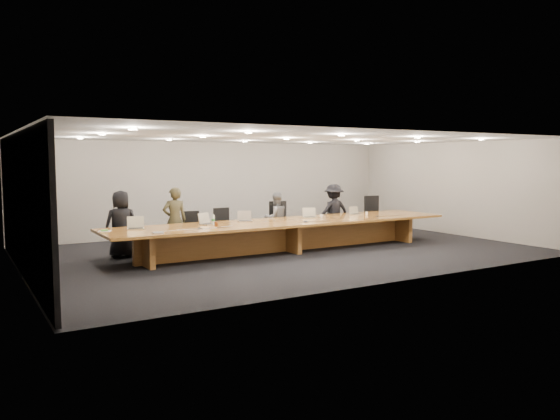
# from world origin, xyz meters

# --- Properties ---
(ground) EXTENTS (12.00, 12.00, 0.00)m
(ground) POSITION_xyz_m (0.00, 0.00, 0.00)
(ground) COLOR black
(ground) RESTS_ON ground
(back_wall) EXTENTS (12.00, 0.02, 2.80)m
(back_wall) POSITION_xyz_m (0.00, 4.00, 1.40)
(back_wall) COLOR beige
(back_wall) RESTS_ON ground
(left_wall_panel) EXTENTS (0.08, 7.84, 2.74)m
(left_wall_panel) POSITION_xyz_m (-5.94, 0.00, 1.37)
(left_wall_panel) COLOR black
(left_wall_panel) RESTS_ON ground
(conference_table) EXTENTS (9.00, 1.80, 0.75)m
(conference_table) POSITION_xyz_m (0.00, 0.00, 0.52)
(conference_table) COLOR brown
(conference_table) RESTS_ON ground
(chair_far_left) EXTENTS (0.61, 0.61, 1.07)m
(chair_far_left) POSITION_xyz_m (-3.67, 1.35, 0.54)
(chair_far_left) COLOR black
(chair_far_left) RESTS_ON ground
(chair_left) EXTENTS (0.59, 0.59, 1.00)m
(chair_left) POSITION_xyz_m (-1.98, 1.23, 0.50)
(chair_left) COLOR black
(chair_left) RESTS_ON ground
(chair_mid_left) EXTENTS (0.55, 0.55, 1.05)m
(chair_mid_left) POSITION_xyz_m (-1.10, 1.20, 0.52)
(chair_mid_left) COLOR black
(chair_mid_left) RESTS_ON ground
(chair_mid_right) EXTENTS (0.70, 0.70, 1.16)m
(chair_mid_right) POSITION_xyz_m (0.53, 1.16, 0.58)
(chair_mid_right) COLOR black
(chair_mid_right) RESTS_ON ground
(chair_right) EXTENTS (0.58, 0.58, 1.07)m
(chair_right) POSITION_xyz_m (2.52, 1.19, 0.54)
(chair_right) COLOR black
(chair_right) RESTS_ON ground
(chair_far_right) EXTENTS (0.67, 0.67, 1.20)m
(chair_far_right) POSITION_xyz_m (3.90, 1.15, 0.60)
(chair_far_right) COLOR black
(chair_far_right) RESTS_ON ground
(person_a) EXTENTS (0.78, 0.53, 1.56)m
(person_a) POSITION_xyz_m (-3.75, 1.20, 0.78)
(person_a) COLOR black
(person_a) RESTS_ON ground
(person_b) EXTENTS (0.63, 0.46, 1.60)m
(person_b) POSITION_xyz_m (-2.46, 1.17, 0.80)
(person_b) COLOR #38331E
(person_b) RESTS_ON ground
(person_c) EXTENTS (0.72, 0.59, 1.39)m
(person_c) POSITION_xyz_m (0.36, 1.12, 0.70)
(person_c) COLOR slate
(person_c) RESTS_ON ground
(person_d) EXTENTS (1.05, 0.65, 1.56)m
(person_d) POSITION_xyz_m (2.41, 1.28, 0.78)
(person_d) COLOR black
(person_d) RESTS_ON ground
(laptop_a) EXTENTS (0.42, 0.35, 0.29)m
(laptop_a) POSITION_xyz_m (-3.67, 0.31, 0.89)
(laptop_a) COLOR beige
(laptop_a) RESTS_ON conference_table
(laptop_b) EXTENTS (0.43, 0.39, 0.28)m
(laptop_b) POSITION_xyz_m (-1.96, 0.31, 0.89)
(laptop_b) COLOR tan
(laptop_b) RESTS_ON conference_table
(laptop_c) EXTENTS (0.40, 0.34, 0.27)m
(laptop_c) POSITION_xyz_m (-0.93, 0.42, 0.89)
(laptop_c) COLOR tan
(laptop_c) RESTS_ON conference_table
(laptop_d) EXTENTS (0.41, 0.36, 0.27)m
(laptop_d) POSITION_xyz_m (0.94, 0.34, 0.88)
(laptop_d) COLOR #C2B594
(laptop_d) RESTS_ON conference_table
(laptop_e) EXTENTS (0.30, 0.22, 0.23)m
(laptop_e) POSITION_xyz_m (2.49, 0.36, 0.87)
(laptop_e) COLOR #BCAF8F
(laptop_e) RESTS_ON conference_table
(water_bottle) EXTENTS (0.08, 0.08, 0.23)m
(water_bottle) POSITION_xyz_m (-1.88, 0.20, 0.86)
(water_bottle) COLOR silver
(water_bottle) RESTS_ON conference_table
(amber_mug) EXTENTS (0.09, 0.09, 0.11)m
(amber_mug) POSITION_xyz_m (-1.94, -0.12, 0.80)
(amber_mug) COLOR brown
(amber_mug) RESTS_ON conference_table
(paper_cup_near) EXTENTS (0.07, 0.07, 0.08)m
(paper_cup_near) POSITION_xyz_m (1.21, 0.21, 0.79)
(paper_cup_near) COLOR white
(paper_cup_near) RESTS_ON conference_table
(paper_cup_far) EXTENTS (0.09, 0.09, 0.08)m
(paper_cup_far) POSITION_xyz_m (2.71, 0.16, 0.79)
(paper_cup_far) COLOR white
(paper_cup_far) RESTS_ON conference_table
(notepad) EXTENTS (0.30, 0.28, 0.01)m
(notepad) POSITION_xyz_m (-4.35, 0.25, 0.76)
(notepad) COLOR silver
(notepad) RESTS_ON conference_table
(lime_gadget) EXTENTS (0.15, 0.10, 0.02)m
(lime_gadget) POSITION_xyz_m (-4.35, 0.25, 0.78)
(lime_gadget) COLOR #52B430
(lime_gadget) RESTS_ON notepad
(av_box) EXTENTS (0.23, 0.19, 0.03)m
(av_box) POSITION_xyz_m (-3.49, -0.65, 0.77)
(av_box) COLOR silver
(av_box) RESTS_ON conference_table
(mic_left) EXTENTS (0.13, 0.13, 0.03)m
(mic_left) POSITION_xyz_m (-2.43, -0.32, 0.76)
(mic_left) COLOR black
(mic_left) RESTS_ON conference_table
(mic_center) EXTENTS (0.16, 0.16, 0.03)m
(mic_center) POSITION_xyz_m (0.28, -0.45, 0.77)
(mic_center) COLOR black
(mic_center) RESTS_ON conference_table
(mic_right) EXTENTS (0.14, 0.14, 0.03)m
(mic_right) POSITION_xyz_m (2.63, -0.36, 0.76)
(mic_right) COLOR black
(mic_right) RESTS_ON conference_table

